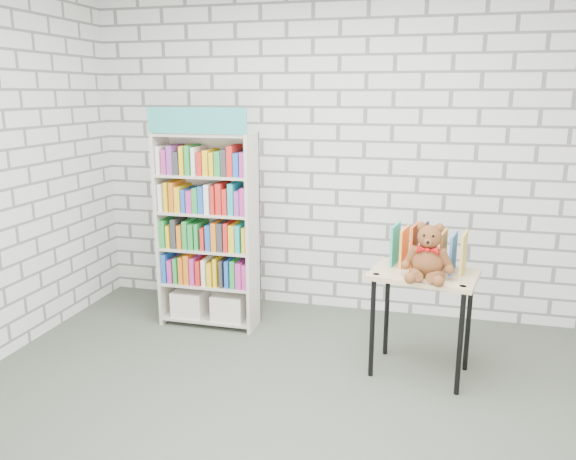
# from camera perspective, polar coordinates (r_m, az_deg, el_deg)

# --- Properties ---
(ground) EXTENTS (4.50, 4.50, 0.00)m
(ground) POSITION_cam_1_polar(r_m,az_deg,el_deg) (3.60, -0.92, -19.14)
(ground) COLOR #444B3F
(ground) RESTS_ON ground
(room_shell) EXTENTS (4.52, 4.02, 2.81)m
(room_shell) POSITION_cam_1_polar(r_m,az_deg,el_deg) (3.03, -1.05, 10.52)
(room_shell) COLOR silver
(room_shell) RESTS_ON ground
(bookshelf) EXTENTS (0.82, 0.32, 1.85)m
(bookshelf) POSITION_cam_1_polar(r_m,az_deg,el_deg) (4.76, -8.13, 0.11)
(bookshelf) COLOR beige
(bookshelf) RESTS_ON ground
(display_table) EXTENTS (0.78, 0.61, 0.76)m
(display_table) POSITION_cam_1_polar(r_m,az_deg,el_deg) (4.01, 13.56, -5.64)
(display_table) COLOR tan
(display_table) RESTS_ON ground
(table_books) EXTENTS (0.52, 0.31, 0.29)m
(table_books) POSITION_cam_1_polar(r_m,az_deg,el_deg) (4.04, 14.10, -1.77)
(table_books) COLOR teal
(table_books) RESTS_ON display_table
(teddy_bear) EXTENTS (0.34, 0.32, 0.37)m
(teddy_bear) POSITION_cam_1_polar(r_m,az_deg,el_deg) (3.82, 14.04, -2.61)
(teddy_bear) COLOR brown
(teddy_bear) RESTS_ON display_table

